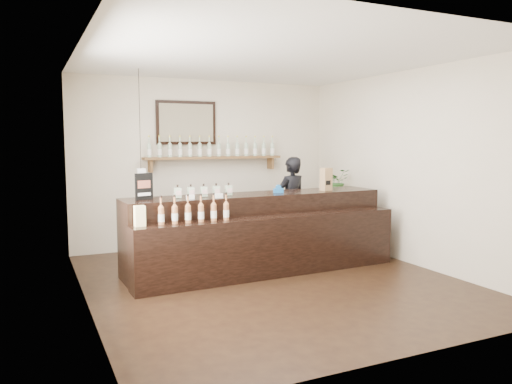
{
  "coord_description": "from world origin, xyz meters",
  "views": [
    {
      "loc": [
        -2.8,
        -5.58,
        1.8
      ],
      "look_at": [
        0.11,
        0.7,
        1.07
      ],
      "focal_mm": 35.0,
      "sensor_mm": 36.0,
      "label": 1
    }
  ],
  "objects": [
    {
      "name": "ground",
      "position": [
        0.0,
        0.0,
        0.0
      ],
      "size": [
        5.0,
        5.0,
        0.0
      ],
      "primitive_type": "plane",
      "color": "black",
      "rests_on": "ground"
    },
    {
      "name": "room_shell",
      "position": [
        0.0,
        0.0,
        1.7
      ],
      "size": [
        5.0,
        5.0,
        5.0
      ],
      "color": "beige",
      "rests_on": "ground"
    },
    {
      "name": "back_wall_decor",
      "position": [
        -0.14,
        2.37,
        1.75
      ],
      "size": [
        2.66,
        0.96,
        1.69
      ],
      "color": "brown",
      "rests_on": "ground"
    },
    {
      "name": "counter",
      "position": [
        0.12,
        0.56,
        0.49
      ],
      "size": [
        3.78,
        1.13,
        1.22
      ],
      "color": "black",
      "rests_on": "ground"
    },
    {
      "name": "promo_sign",
      "position": [
        -1.47,
        0.64,
        1.22
      ],
      "size": [
        0.24,
        0.08,
        0.34
      ],
      "color": "black",
      "rests_on": "counter"
    },
    {
      "name": "paper_bag",
      "position": [
        1.24,
        0.66,
        1.22
      ],
      "size": [
        0.17,
        0.14,
        0.34
      ],
      "color": "#A3724E",
      "rests_on": "counter"
    },
    {
      "name": "tape_dispenser",
      "position": [
        0.45,
        0.68,
        1.09
      ],
      "size": [
        0.14,
        0.07,
        0.12
      ],
      "color": "#1861AD",
      "rests_on": "counter"
    },
    {
      "name": "side_cabinet",
      "position": [
        2.0,
        1.49,
        0.44
      ],
      "size": [
        0.6,
        0.71,
        0.89
      ],
      "color": "brown",
      "rests_on": "ground"
    },
    {
      "name": "potted_plant",
      "position": [
        2.0,
        1.49,
        1.09
      ],
      "size": [
        0.39,
        0.35,
        0.42
      ],
      "primitive_type": "imported",
      "rotation": [
        0.0,
        0.0,
        0.06
      ],
      "color": "#2C5E25",
      "rests_on": "side_cabinet"
    },
    {
      "name": "shopkeeper",
      "position": [
        1.14,
        1.55,
        0.86
      ],
      "size": [
        0.7,
        0.53,
        1.72
      ],
      "primitive_type": "imported",
      "rotation": [
        0.0,
        0.0,
        3.35
      ],
      "color": "black",
      "rests_on": "ground"
    }
  ]
}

